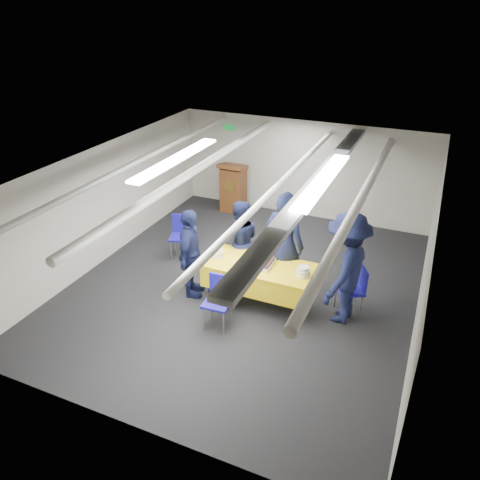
% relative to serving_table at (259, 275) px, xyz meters
% --- Properties ---
extents(ground, '(7.00, 7.00, 0.00)m').
position_rel_serving_table_xyz_m(ground, '(-0.42, 0.39, -0.56)').
color(ground, black).
rests_on(ground, ground).
extents(room_shell, '(6.00, 7.00, 2.30)m').
position_rel_serving_table_xyz_m(room_shell, '(-0.33, 0.80, 1.25)').
color(room_shell, beige).
rests_on(room_shell, ground).
extents(serving_table, '(1.84, 0.86, 0.77)m').
position_rel_serving_table_xyz_m(serving_table, '(0.00, 0.00, 0.00)').
color(serving_table, black).
rests_on(serving_table, ground).
extents(sheet_cake, '(0.55, 0.43, 0.09)m').
position_rel_serving_table_xyz_m(sheet_cake, '(-0.04, -0.00, 0.26)').
color(sheet_cake, white).
rests_on(sheet_cake, serving_table).
extents(plate_stack_left, '(0.23, 0.23, 0.17)m').
position_rel_serving_table_xyz_m(plate_stack_left, '(-0.77, -0.05, 0.29)').
color(plate_stack_left, white).
rests_on(plate_stack_left, serving_table).
extents(plate_stack_right, '(0.22, 0.22, 0.17)m').
position_rel_serving_table_xyz_m(plate_stack_right, '(0.78, -0.05, 0.29)').
color(plate_stack_right, white).
rests_on(plate_stack_right, serving_table).
extents(podium, '(0.62, 0.53, 1.25)m').
position_rel_serving_table_xyz_m(podium, '(-2.02, 3.44, 0.05)').
color(podium, brown).
rests_on(podium, ground).
extents(chair_near, '(0.45, 0.45, 0.87)m').
position_rel_serving_table_xyz_m(chair_near, '(-0.37, -0.79, -0.03)').
color(chair_near, gray).
rests_on(chair_near, ground).
extents(chair_right, '(0.57, 0.57, 0.87)m').
position_rel_serving_table_xyz_m(chair_right, '(1.57, 0.38, -0.03)').
color(chair_right, gray).
rests_on(chair_right, ground).
extents(chair_left, '(0.52, 0.52, 0.87)m').
position_rel_serving_table_xyz_m(chair_left, '(-2.07, 0.96, -0.03)').
color(chair_left, gray).
rests_on(chair_left, ground).
extents(sailor_a, '(0.76, 0.55, 1.95)m').
position_rel_serving_table_xyz_m(sailor_a, '(0.28, 0.46, 0.42)').
color(sailor_a, black).
rests_on(sailor_a, ground).
extents(sailor_b, '(0.95, 0.87, 1.59)m').
position_rel_serving_table_xyz_m(sailor_b, '(-0.62, 0.59, 0.23)').
color(sailor_b, black).
rests_on(sailor_b, ground).
extents(sailor_c, '(0.64, 1.03, 1.64)m').
position_rel_serving_table_xyz_m(sailor_c, '(-1.18, -0.23, 0.26)').
color(sailor_c, black).
rests_on(sailor_c, ground).
extents(sailor_d, '(0.91, 1.33, 1.90)m').
position_rel_serving_table_xyz_m(sailor_d, '(1.42, 0.14, 0.39)').
color(sailor_d, black).
rests_on(sailor_d, ground).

